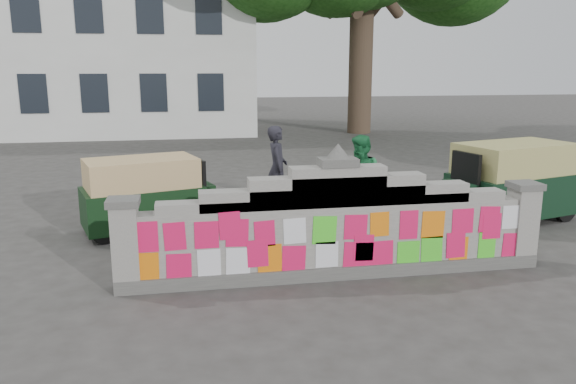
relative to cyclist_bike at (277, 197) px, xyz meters
name	(u,v)px	position (x,y,z in m)	size (l,w,h in m)	color
ground	(336,276)	(0.37, -3.19, -0.50)	(100.00, 100.00, 0.00)	#383533
parapet_wall	(337,228)	(0.37, -3.20, 0.25)	(6.48, 0.44, 2.01)	#4C4C49
building	(81,47)	(-6.63, 18.79, 3.51)	(16.00, 10.00, 8.90)	silver
cyclist_bike	(277,197)	(0.00, 0.00, 0.00)	(0.67, 1.91, 1.00)	black
cyclist_rider	(277,180)	(0.00, 0.00, 0.35)	(0.62, 0.41, 1.70)	black
pedestrian	(362,180)	(1.63, -0.45, 0.39)	(0.86, 0.67, 1.78)	#217B42
rickshaw_left	(146,193)	(-2.56, -0.20, 0.23)	(2.61, 1.75, 1.40)	black
rickshaw_right	(510,181)	(4.65, -0.80, 0.32)	(2.96, 1.94, 1.59)	black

